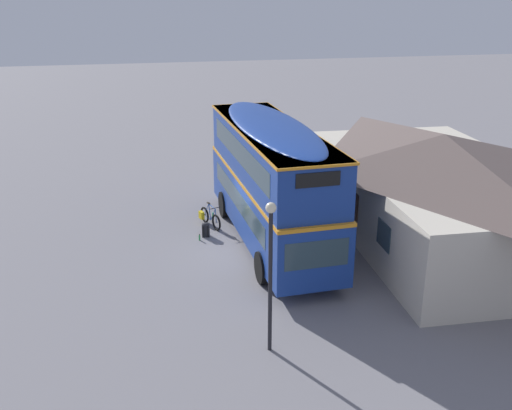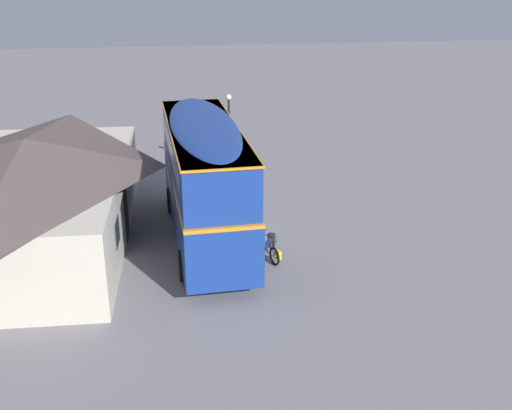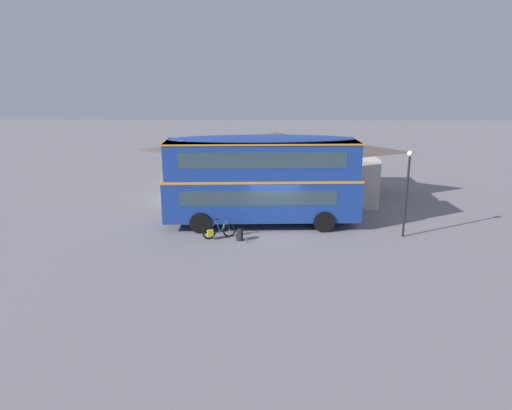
{
  "view_description": "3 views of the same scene",
  "coord_description": "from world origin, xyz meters",
  "px_view_note": "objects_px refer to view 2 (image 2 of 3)",
  "views": [
    {
      "loc": [
        19.65,
        -3.95,
        9.34
      ],
      "look_at": [
        -0.61,
        0.42,
        1.6
      ],
      "focal_mm": 41.02,
      "sensor_mm": 36.0,
      "label": 1
    },
    {
      "loc": [
        -22.79,
        2.43,
        10.2
      ],
      "look_at": [
        -1.71,
        -0.8,
        1.76
      ],
      "focal_mm": 43.24,
      "sensor_mm": 36.0,
      "label": 2
    },
    {
      "loc": [
        -0.62,
        -22.62,
        7.79
      ],
      "look_at": [
        -0.92,
        -1.26,
        1.75
      ],
      "focal_mm": 32.56,
      "sensor_mm": 36.0,
      "label": 3
    }
  ],
  "objects_px": {
    "double_decker_bus": "(205,176)",
    "touring_bicycle": "(269,251)",
    "backpack_on_ground": "(271,240)",
    "water_bottle_green_metal": "(277,240)",
    "street_lamp": "(229,127)"
  },
  "relations": [
    {
      "from": "water_bottle_green_metal",
      "to": "street_lamp",
      "type": "height_order",
      "value": "street_lamp"
    },
    {
      "from": "backpack_on_ground",
      "to": "water_bottle_green_metal",
      "type": "bearing_deg",
      "value": -41.75
    },
    {
      "from": "double_decker_bus",
      "to": "touring_bicycle",
      "type": "relative_size",
      "value": 6.26
    },
    {
      "from": "backpack_on_ground",
      "to": "touring_bicycle",
      "type": "bearing_deg",
      "value": 164.89
    },
    {
      "from": "touring_bicycle",
      "to": "double_decker_bus",
      "type": "bearing_deg",
      "value": 44.48
    },
    {
      "from": "backpack_on_ground",
      "to": "street_lamp",
      "type": "bearing_deg",
      "value": 4.8
    },
    {
      "from": "backpack_on_ground",
      "to": "street_lamp",
      "type": "relative_size",
      "value": 0.14
    },
    {
      "from": "double_decker_bus",
      "to": "water_bottle_green_metal",
      "type": "bearing_deg",
      "value": -105.3
    },
    {
      "from": "double_decker_bus",
      "to": "street_lamp",
      "type": "relative_size",
      "value": 2.38
    },
    {
      "from": "backpack_on_ground",
      "to": "street_lamp",
      "type": "xyz_separation_m",
      "value": [
        8.1,
        0.68,
        2.39
      ]
    },
    {
      "from": "double_decker_bus",
      "to": "backpack_on_ground",
      "type": "xyz_separation_m",
      "value": [
        -1.07,
        -2.39,
        -2.34
      ]
    },
    {
      "from": "touring_bicycle",
      "to": "backpack_on_ground",
      "type": "height_order",
      "value": "touring_bicycle"
    },
    {
      "from": "water_bottle_green_metal",
      "to": "backpack_on_ground",
      "type": "bearing_deg",
      "value": 138.25
    },
    {
      "from": "double_decker_bus",
      "to": "touring_bicycle",
      "type": "height_order",
      "value": "double_decker_bus"
    },
    {
      "from": "backpack_on_ground",
      "to": "water_bottle_green_metal",
      "type": "relative_size",
      "value": 2.27
    }
  ]
}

